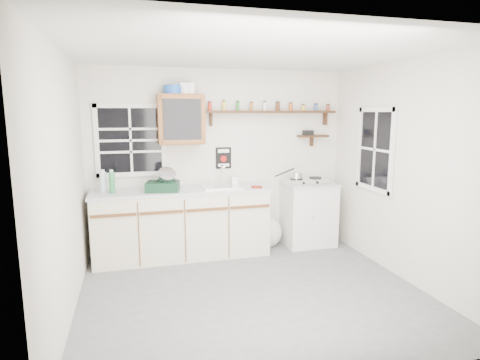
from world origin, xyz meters
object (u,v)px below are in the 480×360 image
at_px(right_cabinet, 308,214).
at_px(spice_shelf, 271,111).
at_px(dish_rack, 164,183).
at_px(hotplate, 306,181).
at_px(upper_cabinet, 181,119).
at_px(main_cabinet, 182,223).

bearing_deg(right_cabinet, spice_shelf, 160.30).
height_order(dish_rack, hotplate, dish_rack).
xyz_separation_m(dish_rack, hotplate, (2.00, 0.07, -0.07)).
xyz_separation_m(right_cabinet, spice_shelf, (-0.52, 0.19, 1.47)).
height_order(right_cabinet, upper_cabinet, upper_cabinet).
bearing_deg(upper_cabinet, spice_shelf, 3.11).
bearing_deg(dish_rack, upper_cabinet, 50.89).
height_order(spice_shelf, dish_rack, spice_shelf).
height_order(main_cabinet, upper_cabinet, upper_cabinet).
xyz_separation_m(upper_cabinet, hotplate, (1.74, -0.14, -0.88)).
distance_m(main_cabinet, spice_shelf, 1.98).
bearing_deg(upper_cabinet, right_cabinet, -3.76).
height_order(upper_cabinet, hotplate, upper_cabinet).
xyz_separation_m(upper_cabinet, spice_shelf, (1.28, 0.07, 0.10)).
bearing_deg(hotplate, dish_rack, -179.51).
relative_size(main_cabinet, spice_shelf, 1.21).
xyz_separation_m(spice_shelf, hotplate, (0.46, -0.21, -0.98)).
bearing_deg(right_cabinet, main_cabinet, -179.21).
bearing_deg(dish_rack, main_cabinet, 28.70).
bearing_deg(main_cabinet, right_cabinet, 0.79).
distance_m(main_cabinet, dish_rack, 0.61).
relative_size(main_cabinet, upper_cabinet, 3.55).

